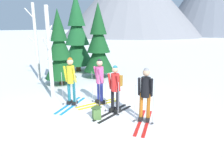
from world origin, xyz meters
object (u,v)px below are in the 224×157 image
at_px(skier_in_red, 115,87).
at_px(pine_tree_far, 77,37).
at_px(pine_tree_near, 60,51).
at_px(birch_tree_tall, 36,42).
at_px(birch_tree_slender, 50,53).
at_px(pine_tree_mid, 99,44).
at_px(skier_in_black, 145,93).
at_px(backpack_on_snow_front, 96,113).
at_px(skier_in_pink, 100,80).
at_px(skier_in_yellow, 71,79).

bearing_deg(skier_in_red, pine_tree_far, 141.59).
height_order(pine_tree_near, pine_tree_far, pine_tree_far).
distance_m(birch_tree_tall, birch_tree_slender, 3.46).
distance_m(skier_in_red, pine_tree_near, 4.41).
relative_size(pine_tree_mid, birch_tree_tall, 1.02).
height_order(skier_in_black, pine_tree_far, pine_tree_far).
bearing_deg(skier_in_red, skier_in_black, -5.62).
bearing_deg(pine_tree_mid, birch_tree_tall, -140.57).
relative_size(pine_tree_near, backpack_on_snow_front, 9.29).
xyz_separation_m(birch_tree_tall, backpack_on_snow_front, (5.65, -2.28, -1.87)).
distance_m(skier_in_pink, backpack_on_snow_front, 1.46).
height_order(skier_in_red, birch_tree_tall, birch_tree_tall).
xyz_separation_m(skier_in_red, pine_tree_far, (-5.45, 4.32, 1.34)).
xyz_separation_m(skier_in_red, pine_tree_mid, (-3.33, 3.69, 0.98)).
height_order(pine_tree_mid, birch_tree_tall, pine_tree_mid).
bearing_deg(backpack_on_snow_front, skier_in_pink, 120.51).
bearing_deg(skier_in_yellow, skier_in_black, 3.35).
relative_size(skier_in_black, pine_tree_far, 0.36).
bearing_deg(skier_in_yellow, backpack_on_snow_front, -16.78).
height_order(birch_tree_tall, backpack_on_snow_front, birch_tree_tall).
relative_size(pine_tree_mid, birch_tree_slender, 1.14).
height_order(skier_in_yellow, birch_tree_slender, birch_tree_slender).
bearing_deg(pine_tree_near, birch_tree_slender, -54.05).
xyz_separation_m(birch_tree_slender, backpack_on_snow_front, (2.64, -0.58, -1.66)).
xyz_separation_m(skier_in_yellow, skier_in_red, (1.73, 0.27, -0.08)).
xyz_separation_m(pine_tree_far, birch_tree_tall, (-0.46, -2.76, -0.19)).
bearing_deg(pine_tree_near, skier_in_yellow, -36.69).
bearing_deg(birch_tree_tall, skier_in_red, -14.85).
height_order(pine_tree_far, birch_tree_tall, pine_tree_far).
distance_m(pine_tree_near, birch_tree_slender, 2.00).
height_order(pine_tree_near, birch_tree_slender, pine_tree_near).
bearing_deg(birch_tree_slender, skier_in_black, 0.42).
bearing_deg(skier_in_pink, pine_tree_near, 160.71).
bearing_deg(pine_tree_mid, backpack_on_snow_front, -55.20).
bearing_deg(skier_in_yellow, pine_tree_near, 143.31).
relative_size(pine_tree_far, backpack_on_snow_front, 12.34).
xyz_separation_m(skier_in_yellow, backpack_on_snow_front, (1.46, -0.44, -0.80)).
xyz_separation_m(skier_in_pink, backpack_on_snow_front, (0.64, -1.08, -0.75)).
height_order(skier_in_pink, pine_tree_near, pine_tree_near).
bearing_deg(birch_tree_tall, pine_tree_far, 80.55).
bearing_deg(pine_tree_mid, birch_tree_slender, -83.73).
bearing_deg(birch_tree_slender, skier_in_yellow, -6.60).
bearing_deg(skier_in_black, skier_in_pink, 166.68).
bearing_deg(skier_in_red, skier_in_pink, 157.86).
xyz_separation_m(skier_in_pink, birch_tree_tall, (-5.01, 1.20, 1.12)).
distance_m(skier_in_yellow, skier_in_black, 2.84).
height_order(skier_in_red, backpack_on_snow_front, skier_in_red).
distance_m(skier_in_yellow, skier_in_pink, 1.05).
distance_m(pine_tree_mid, birch_tree_slender, 3.85).
bearing_deg(pine_tree_near, birch_tree_tall, 177.24).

